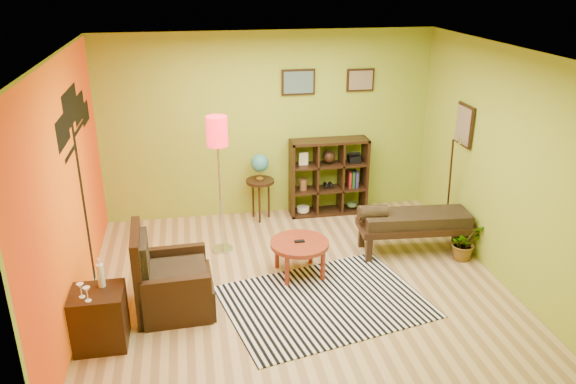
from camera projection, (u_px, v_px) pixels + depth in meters
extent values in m
plane|color=tan|center=(297.00, 283.00, 6.91)|extent=(5.00, 5.00, 0.00)
cube|color=#8EA52A|center=(268.00, 126.00, 8.44)|extent=(5.00, 0.04, 2.80)
cube|color=#8EA52A|center=(354.00, 277.00, 4.33)|extent=(5.00, 0.04, 2.80)
cube|color=#8EA52A|center=(67.00, 192.00, 5.97)|extent=(0.04, 4.50, 2.80)
cube|color=#8EA52A|center=(499.00, 164.00, 6.80)|extent=(0.04, 4.50, 2.80)
cube|color=white|center=(298.00, 52.00, 5.87)|extent=(5.00, 4.50, 0.04)
cube|color=#F65E08|center=(69.00, 192.00, 5.98)|extent=(0.01, 4.45, 2.75)
cube|color=black|center=(84.00, 202.00, 6.61)|extent=(0.01, 0.14, 2.10)
cube|color=black|center=(63.00, 131.00, 5.78)|extent=(0.01, 0.65, 0.32)
cube|color=black|center=(71.00, 107.00, 6.24)|extent=(0.01, 0.85, 0.40)
cube|color=black|center=(79.00, 108.00, 6.74)|extent=(0.01, 0.70, 0.32)
cube|color=black|center=(85.00, 113.00, 7.12)|extent=(0.01, 0.50, 0.26)
cube|color=black|center=(298.00, 82.00, 8.25)|extent=(0.50, 0.03, 0.38)
cube|color=slate|center=(299.00, 82.00, 8.22)|extent=(0.44, 0.01, 0.32)
cube|color=black|center=(360.00, 80.00, 8.40)|extent=(0.42, 0.03, 0.34)
cube|color=#8E795A|center=(361.00, 80.00, 8.38)|extent=(0.36, 0.01, 0.28)
cube|color=black|center=(465.00, 125.00, 7.53)|extent=(0.03, 0.44, 0.56)
cube|color=#8E795A|center=(463.00, 125.00, 7.52)|extent=(0.01, 0.38, 0.50)
cylinder|color=black|center=(449.00, 186.00, 7.83)|extent=(0.23, 0.34, 1.46)
cone|color=silver|center=(460.00, 138.00, 7.42)|extent=(0.08, 0.09, 0.16)
cube|color=silver|center=(324.00, 301.00, 6.53)|extent=(2.55, 2.09, 0.01)
cylinder|color=maroon|center=(300.00, 244.00, 6.98)|extent=(0.73, 0.73, 0.05)
cylinder|color=maroon|center=(311.00, 249.00, 7.32)|extent=(0.06, 0.06, 0.40)
cylinder|color=maroon|center=(277.00, 254.00, 7.20)|extent=(0.06, 0.06, 0.40)
cylinder|color=maroon|center=(323.00, 266.00, 6.92)|extent=(0.06, 0.06, 0.40)
cylinder|color=maroon|center=(287.00, 271.00, 6.79)|extent=(0.06, 0.06, 0.40)
cube|color=black|center=(300.00, 241.00, 6.96)|extent=(0.13, 0.05, 0.02)
cube|color=black|center=(177.00, 294.00, 6.36)|extent=(0.84, 0.82, 0.37)
cube|color=black|center=(139.00, 273.00, 6.16)|extent=(0.12, 0.79, 1.01)
cube|color=black|center=(178.00, 303.00, 5.97)|extent=(0.74, 0.12, 0.59)
cube|color=black|center=(175.00, 269.00, 6.66)|extent=(0.74, 0.12, 0.59)
cube|color=tan|center=(178.00, 274.00, 6.27)|extent=(0.67, 0.65, 0.13)
cube|color=tan|center=(144.00, 257.00, 6.10)|extent=(0.11, 0.59, 0.46)
cube|color=black|center=(100.00, 318.00, 5.70)|extent=(0.52, 0.47, 0.62)
cylinder|color=white|center=(101.00, 275.00, 5.64)|extent=(0.07, 0.07, 0.25)
cylinder|color=white|center=(99.00, 262.00, 5.58)|extent=(0.02, 0.02, 0.07)
cylinder|color=white|center=(82.00, 297.00, 5.49)|extent=(0.06, 0.06, 0.01)
cylinder|color=white|center=(81.00, 293.00, 5.47)|extent=(0.01, 0.01, 0.09)
cone|color=white|center=(80.00, 286.00, 5.44)|extent=(0.07, 0.07, 0.06)
cylinder|color=white|center=(88.00, 301.00, 5.43)|extent=(0.06, 0.06, 0.01)
cylinder|color=white|center=(88.00, 296.00, 5.41)|extent=(0.01, 0.01, 0.09)
cone|color=white|center=(87.00, 290.00, 5.38)|extent=(0.07, 0.07, 0.06)
cylinder|color=silver|center=(223.00, 249.00, 7.72)|extent=(0.28, 0.28, 0.03)
cylinder|color=silver|center=(220.00, 191.00, 7.40)|extent=(0.03, 0.03, 1.75)
cylinder|color=red|center=(217.00, 131.00, 7.09)|extent=(0.27, 0.27, 0.38)
cylinder|color=black|center=(260.00, 181.00, 8.46)|extent=(0.43, 0.43, 0.04)
cylinder|color=black|center=(269.00, 199.00, 8.63)|extent=(0.03, 0.03, 0.60)
cylinder|color=black|center=(253.00, 199.00, 8.65)|extent=(0.03, 0.03, 0.60)
cylinder|color=black|center=(259.00, 204.00, 8.45)|extent=(0.03, 0.03, 0.60)
cylinder|color=gold|center=(260.00, 179.00, 8.44)|extent=(0.11, 0.11, 0.02)
cylinder|color=gold|center=(260.00, 175.00, 8.42)|extent=(0.02, 0.02, 0.11)
sphere|color=#1B64AF|center=(260.00, 163.00, 8.35)|extent=(0.27, 0.27, 0.27)
cube|color=black|center=(292.00, 179.00, 8.59)|extent=(0.04, 0.35, 1.20)
cube|color=black|center=(364.00, 175.00, 8.79)|extent=(0.04, 0.35, 1.20)
cube|color=black|center=(327.00, 211.00, 8.91)|extent=(1.20, 0.35, 0.04)
cube|color=black|center=(329.00, 141.00, 8.47)|extent=(1.20, 0.35, 0.04)
cube|color=black|center=(316.00, 178.00, 8.66)|extent=(0.03, 0.33, 1.12)
cube|color=black|center=(341.00, 176.00, 8.72)|extent=(0.03, 0.33, 1.12)
cube|color=black|center=(328.00, 189.00, 8.76)|extent=(1.12, 0.33, 0.03)
cube|color=black|center=(329.00, 165.00, 8.61)|extent=(1.12, 0.33, 0.03)
cylinder|color=beige|center=(303.00, 209.00, 8.81)|extent=(0.20, 0.20, 0.07)
sphere|color=black|center=(329.00, 157.00, 8.57)|extent=(0.20, 0.20, 0.20)
cube|color=black|center=(354.00, 159.00, 8.65)|extent=(0.18, 0.15, 0.10)
cylinder|color=black|center=(326.00, 185.00, 8.73)|extent=(0.06, 0.12, 0.06)
cylinder|color=black|center=(331.00, 185.00, 8.74)|extent=(0.06, 0.12, 0.06)
ellipsoid|color=#384C26|center=(352.00, 205.00, 8.94)|extent=(0.18, 0.18, 0.09)
cylinder|color=brown|center=(303.00, 185.00, 8.66)|extent=(0.12, 0.12, 0.18)
cube|color=beige|center=(303.00, 159.00, 8.50)|extent=(0.14, 0.03, 0.20)
cube|color=maroon|center=(349.00, 179.00, 8.77)|extent=(0.04, 0.18, 0.26)
cube|color=#1E4C1E|center=(352.00, 179.00, 8.78)|extent=(0.04, 0.18, 0.26)
cube|color=navy|center=(356.00, 179.00, 8.78)|extent=(0.04, 0.18, 0.26)
cube|color=black|center=(415.00, 226.00, 7.55)|extent=(1.57, 0.66, 0.09)
cube|color=tan|center=(416.00, 218.00, 7.50)|extent=(1.45, 0.59, 0.15)
cylinder|color=tan|center=(373.00, 212.00, 7.41)|extent=(0.40, 0.23, 0.20)
cube|color=black|center=(456.00, 231.00, 7.89)|extent=(0.08, 0.08, 0.34)
cube|color=black|center=(362.00, 235.00, 7.77)|extent=(0.08, 0.08, 0.34)
cube|color=black|center=(468.00, 245.00, 7.49)|extent=(0.08, 0.08, 0.34)
cube|color=black|center=(369.00, 250.00, 7.36)|extent=(0.08, 0.08, 0.34)
imported|color=#26661E|center=(463.00, 245.00, 7.43)|extent=(0.60, 0.63, 0.39)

